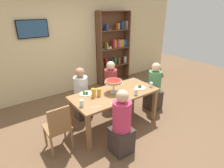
% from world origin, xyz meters
% --- Properties ---
extents(ground_plane, '(12.00, 12.00, 0.00)m').
position_xyz_m(ground_plane, '(0.00, 0.00, 0.00)').
color(ground_plane, brown).
extents(rear_partition, '(8.00, 0.12, 2.80)m').
position_xyz_m(rear_partition, '(0.00, 2.20, 1.40)').
color(rear_partition, beige).
rests_on(rear_partition, ground_plane).
extents(dining_table, '(1.73, 0.81, 0.74)m').
position_xyz_m(dining_table, '(0.00, 0.00, 0.65)').
color(dining_table, olive).
rests_on(dining_table, ground_plane).
extents(bookshelf, '(1.10, 0.30, 2.21)m').
position_xyz_m(bookshelf, '(1.45, 2.02, 1.12)').
color(bookshelf, brown).
rests_on(bookshelf, ground_plane).
extents(television, '(0.71, 0.05, 0.42)m').
position_xyz_m(television, '(-0.85, 2.11, 1.82)').
color(television, black).
extents(diner_head_east, '(0.34, 0.34, 1.15)m').
position_xyz_m(diner_head_east, '(1.15, 0.00, 0.49)').
color(diner_head_east, '#382D28').
rests_on(diner_head_east, ground_plane).
extents(diner_far_left, '(0.34, 0.34, 1.15)m').
position_xyz_m(diner_far_left, '(-0.40, 0.68, 0.49)').
color(diner_far_left, '#382D28').
rests_on(diner_far_left, ground_plane).
extents(diner_far_right, '(0.34, 0.34, 1.15)m').
position_xyz_m(diner_far_right, '(0.40, 0.70, 0.49)').
color(diner_far_right, '#382D28').
rests_on(diner_far_right, ground_plane).
extents(diner_near_left, '(0.34, 0.34, 1.15)m').
position_xyz_m(diner_near_left, '(-0.38, -0.68, 0.49)').
color(diner_near_left, '#382D28').
rests_on(diner_near_left, ground_plane).
extents(chair_head_west, '(0.40, 0.40, 0.87)m').
position_xyz_m(chair_head_west, '(-1.20, -0.05, 0.49)').
color(chair_head_west, olive).
rests_on(chair_head_west, ground_plane).
extents(deep_dish_pizza_stand, '(0.36, 0.36, 0.25)m').
position_xyz_m(deep_dish_pizza_stand, '(-0.01, 0.04, 0.95)').
color(deep_dish_pizza_stand, silver).
rests_on(deep_dish_pizza_stand, dining_table).
extents(salad_plate_near_diner, '(0.25, 0.25, 0.07)m').
position_xyz_m(salad_plate_near_diner, '(-0.50, 0.28, 0.76)').
color(salad_plate_near_diner, white).
rests_on(salad_plate_near_diner, dining_table).
extents(salad_plate_far_diner, '(0.22, 0.22, 0.07)m').
position_xyz_m(salad_plate_far_diner, '(0.55, -0.14, 0.76)').
color(salad_plate_far_diner, white).
rests_on(salad_plate_far_diner, dining_table).
extents(beer_glass_amber_tall, '(0.08, 0.08, 0.17)m').
position_xyz_m(beer_glass_amber_tall, '(-0.43, 0.09, 0.82)').
color(beer_glass_amber_tall, gold).
rests_on(beer_glass_amber_tall, dining_table).
extents(beer_glass_amber_short, '(0.07, 0.07, 0.15)m').
position_xyz_m(beer_glass_amber_short, '(-0.33, 0.07, 0.81)').
color(beer_glass_amber_short, gold).
rests_on(beer_glass_amber_short, dining_table).
extents(water_glass_clear_near, '(0.07, 0.07, 0.12)m').
position_xyz_m(water_glass_clear_near, '(-0.78, -0.10, 0.80)').
color(water_glass_clear_near, white).
rests_on(water_glass_clear_near, dining_table).
extents(water_glass_clear_far, '(0.07, 0.07, 0.11)m').
position_xyz_m(water_glass_clear_far, '(0.27, -0.31, 0.80)').
color(water_glass_clear_far, white).
rests_on(water_glass_clear_far, dining_table).
extents(water_glass_clear_spare, '(0.07, 0.07, 0.10)m').
position_xyz_m(water_glass_clear_spare, '(0.78, -0.22, 0.79)').
color(water_glass_clear_spare, white).
rests_on(water_glass_clear_spare, dining_table).
extents(cutlery_fork_near, '(0.17, 0.08, 0.00)m').
position_xyz_m(cutlery_fork_near, '(0.27, 0.24, 0.74)').
color(cutlery_fork_near, silver).
rests_on(cutlery_fork_near, dining_table).
extents(cutlery_knife_near, '(0.18, 0.02, 0.00)m').
position_xyz_m(cutlery_knife_near, '(-0.25, -0.31, 0.74)').
color(cutlery_knife_near, silver).
rests_on(cutlery_knife_near, dining_table).
extents(cutlery_fork_far, '(0.17, 0.08, 0.00)m').
position_xyz_m(cutlery_fork_far, '(0.79, 0.30, 0.74)').
color(cutlery_fork_far, silver).
rests_on(cutlery_fork_far, dining_table).
extents(cutlery_knife_far, '(0.18, 0.07, 0.00)m').
position_xyz_m(cutlery_knife_far, '(-0.61, -0.26, 0.74)').
color(cutlery_knife_far, silver).
rests_on(cutlery_knife_far, dining_table).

